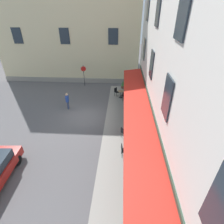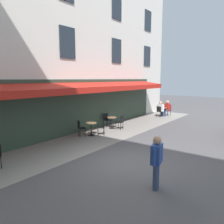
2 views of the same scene
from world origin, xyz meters
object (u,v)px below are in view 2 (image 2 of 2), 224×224
(cafe_chair_black_under_awning, at_px, (81,127))
(seated_patron_in_white, at_px, (161,108))
(cafe_chair_black_back_row, at_px, (102,126))
(cafe_table_far_end, at_px, (163,111))
(cafe_chair_black_corner_right, at_px, (168,109))
(walking_pedestrian_in_blue, at_px, (157,158))
(cafe_chair_black_by_window, at_px, (159,111))
(seated_companion_in_red, at_px, (167,108))
(cafe_chair_black_facing_street, at_px, (106,119))
(cafe_chair_black_kerbside, at_px, (121,121))
(cafe_table_mid_terrace, at_px, (112,121))
(cafe_table_streetside, at_px, (91,127))

(cafe_chair_black_under_awning, xyz_separation_m, seated_patron_in_white, (-8.86, 0.84, 0.17))
(cafe_chair_black_back_row, relative_size, cafe_table_far_end, 1.21)
(cafe_chair_black_corner_right, height_order, walking_pedestrian_in_blue, walking_pedestrian_in_blue)
(cafe_chair_black_back_row, xyz_separation_m, seated_patron_in_white, (-7.89, 0.05, 0.17))
(cafe_chair_black_by_window, bearing_deg, seated_companion_in_red, 167.12)
(cafe_table_far_end, bearing_deg, cafe_chair_black_corner_right, 159.23)
(cafe_chair_black_facing_street, distance_m, cafe_table_far_end, 6.51)
(cafe_chair_black_facing_street, xyz_separation_m, cafe_chair_black_under_awning, (2.89, 0.43, 0.00))
(cafe_chair_black_kerbside, distance_m, cafe_table_far_end, 6.46)
(cafe_table_mid_terrace, xyz_separation_m, cafe_chair_black_corner_right, (-7.14, 0.94, 0.06))
(cafe_chair_black_under_awning, relative_size, seated_companion_in_red, 0.68)
(cafe_chair_black_corner_right, distance_m, cafe_chair_black_by_window, 1.26)
(cafe_table_streetside, height_order, walking_pedestrian_in_blue, walking_pedestrian_in_blue)
(cafe_table_far_end, height_order, cafe_chair_black_corner_right, cafe_chair_black_corner_right)
(cafe_table_far_end, height_order, walking_pedestrian_in_blue, walking_pedestrian_in_blue)
(walking_pedestrian_in_blue, bearing_deg, cafe_chair_black_back_row, -127.03)
(cafe_table_far_end, relative_size, walking_pedestrian_in_blue, 0.46)
(seated_companion_in_red, bearing_deg, cafe_table_streetside, -4.52)
(cafe_table_streetside, xyz_separation_m, cafe_chair_black_by_window, (-8.10, 0.49, 0.06))
(cafe_table_mid_terrace, height_order, cafe_chair_black_by_window, cafe_chair_black_by_window)
(cafe_chair_black_back_row, bearing_deg, cafe_chair_black_under_awning, -39.15)
(cafe_table_streetside, bearing_deg, seated_patron_in_white, 176.43)
(seated_patron_in_white, bearing_deg, cafe_chair_black_facing_street, -11.96)
(cafe_table_mid_terrace, height_order, cafe_chair_black_corner_right, cafe_chair_black_corner_right)
(cafe_chair_black_facing_street, xyz_separation_m, seated_companion_in_red, (-6.77, 1.47, 0.17))
(cafe_chair_black_kerbside, bearing_deg, seated_patron_in_white, 179.71)
(cafe_chair_black_kerbside, relative_size, cafe_chair_black_back_row, 1.00)
(cafe_chair_black_kerbside, relative_size, seated_patron_in_white, 0.67)
(cafe_table_far_end, relative_size, cafe_chair_black_by_window, 0.82)
(cafe_chair_black_kerbside, relative_size, seated_companion_in_red, 0.68)
(cafe_chair_black_back_row, xyz_separation_m, cafe_chair_black_by_window, (-7.67, 0.02, 0.00))
(cafe_table_mid_terrace, distance_m, cafe_chair_black_facing_street, 0.63)
(cafe_chair_black_facing_street, distance_m, cafe_chair_black_by_window, 5.88)
(cafe_table_streetside, distance_m, cafe_chair_black_by_window, 8.11)
(cafe_chair_black_under_awning, bearing_deg, seated_companion_in_red, 173.85)
(cafe_table_streetside, bearing_deg, cafe_chair_black_back_row, 132.13)
(cafe_table_mid_terrace, height_order, walking_pedestrian_in_blue, walking_pedestrian_in_blue)
(cafe_chair_black_corner_right, relative_size, cafe_chair_black_by_window, 1.00)
(cafe_table_streetside, bearing_deg, walking_pedestrian_in_blue, 58.26)
(cafe_chair_black_facing_street, bearing_deg, seated_patron_in_white, 168.04)
(cafe_chair_black_facing_street, xyz_separation_m, cafe_chair_black_by_window, (-5.75, 1.23, 0.00))
(cafe_chair_black_under_awning, bearing_deg, walking_pedestrian_in_blue, 63.63)
(cafe_chair_black_kerbside, height_order, seated_patron_in_white, seated_patron_in_white)
(cafe_chair_black_back_row, height_order, cafe_table_far_end, cafe_chair_black_back_row)
(cafe_chair_black_back_row, bearing_deg, cafe_table_far_end, 179.28)
(cafe_chair_black_facing_street, bearing_deg, cafe_chair_black_under_awning, 8.38)
(cafe_chair_black_by_window, bearing_deg, cafe_table_mid_terrace, -6.04)
(cafe_chair_black_under_awning, relative_size, seated_patron_in_white, 0.67)
(cafe_chair_black_back_row, relative_size, cafe_chair_black_by_window, 1.00)
(cafe_chair_black_kerbside, height_order, cafe_table_far_end, cafe_chair_black_kerbside)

